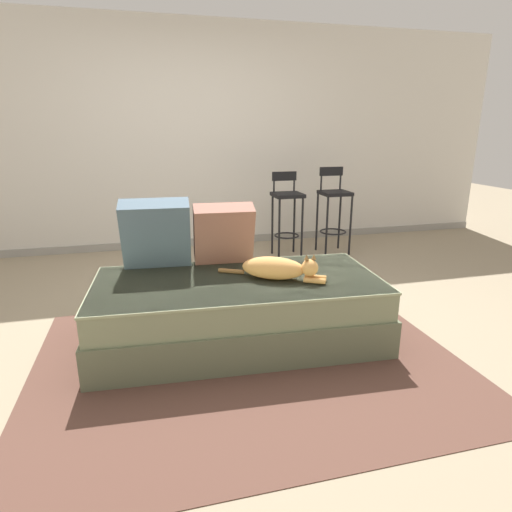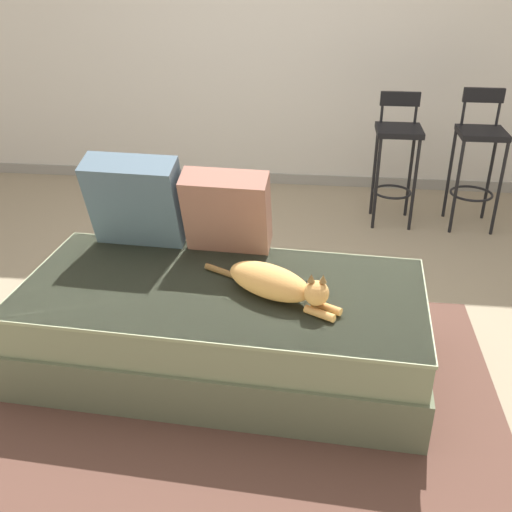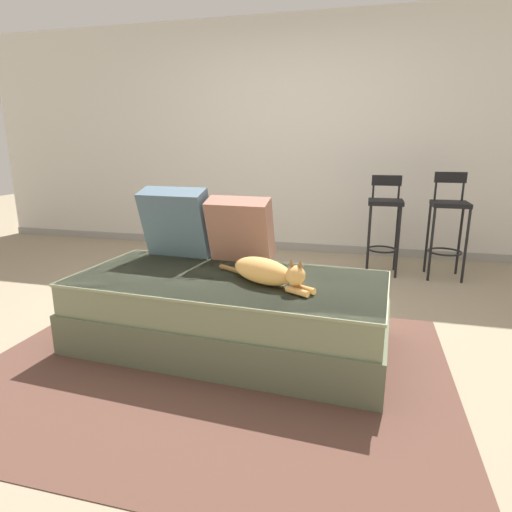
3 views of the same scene
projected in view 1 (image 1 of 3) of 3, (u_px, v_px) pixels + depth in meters
name	position (u px, v px, depth m)	size (l,w,h in m)	color
ground_plane	(228.00, 316.00, 3.34)	(16.00, 16.00, 0.00)	gray
wall_back_panel	(190.00, 138.00, 5.06)	(8.00, 0.10, 2.60)	silver
wall_baseboard_trim	(195.00, 242.00, 5.37)	(8.00, 0.02, 0.09)	gray
area_rug	(249.00, 361.00, 2.69)	(2.61, 2.01, 0.01)	brown
couch	(238.00, 309.00, 2.91)	(1.96, 1.03, 0.45)	#636B50
throw_pillow_corner	(156.00, 233.00, 3.01)	(0.49, 0.33, 0.50)	#4C6070
throw_pillow_middle	(224.00, 234.00, 3.11)	(0.44, 0.30, 0.45)	#936051
cat	(278.00, 268.00, 2.82)	(0.67, 0.43, 0.19)	tan
bar_stool_near_window	(287.00, 206.00, 4.79)	(0.32, 0.32, 0.95)	black
bar_stool_by_doorway	(334.00, 204.00, 4.93)	(0.32, 0.32, 0.99)	black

